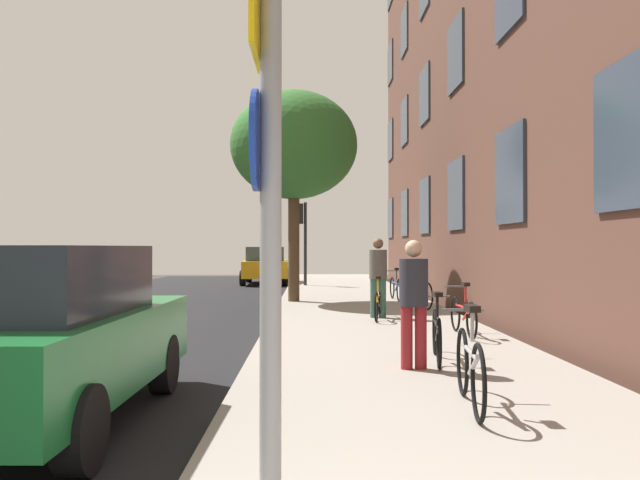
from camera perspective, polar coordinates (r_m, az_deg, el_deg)
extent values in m
plane|color=#332D28|center=(16.09, -8.99, -6.42)|extent=(41.80, 41.80, 0.00)
cube|color=black|center=(16.51, -16.27, -6.23)|extent=(7.00, 38.00, 0.01)
cube|color=gray|center=(15.97, 3.62, -6.25)|extent=(4.20, 38.00, 0.12)
cube|color=#513328|center=(16.85, 13.13, 19.47)|extent=(0.50, 27.00, 14.82)
cube|color=#2D3847|center=(7.97, 26.05, 8.67)|extent=(0.06, 1.56, 1.72)
cube|color=#2D3847|center=(11.81, 16.80, 5.61)|extent=(0.06, 1.56, 1.72)
cube|color=#2D3847|center=(15.81, 12.19, 4.02)|extent=(0.06, 1.56, 1.72)
cube|color=#2D3847|center=(19.88, 9.46, 3.05)|extent=(0.06, 1.56, 1.72)
cube|color=#2D3847|center=(23.98, 7.66, 2.42)|extent=(0.06, 1.56, 1.72)
cube|color=#2D3847|center=(28.10, 6.40, 1.97)|extent=(0.06, 1.56, 1.72)
cube|color=#2D3847|center=(16.45, 12.16, 16.09)|extent=(0.06, 1.56, 1.72)
cube|color=#2D3847|center=(20.39, 9.44, 12.78)|extent=(0.06, 1.56, 1.72)
cube|color=#2D3847|center=(24.41, 7.65, 10.54)|extent=(0.06, 1.56, 1.72)
cube|color=#2D3847|center=(28.47, 6.39, 8.93)|extent=(0.06, 1.56, 1.72)
cube|color=#2D3847|center=(25.31, 7.64, 18.23)|extent=(0.06, 1.56, 1.72)
cube|color=#2D3847|center=(29.24, 6.38, 15.61)|extent=(0.06, 1.56, 1.72)
cylinder|color=gray|center=(3.47, -4.49, 2.71)|extent=(0.12, 0.12, 3.40)
cube|color=yellow|center=(3.72, -5.78, 20.40)|extent=(0.03, 0.60, 0.60)
cylinder|color=#14339E|center=(3.52, -5.80, 8.93)|extent=(0.03, 0.56, 0.56)
cylinder|color=black|center=(24.78, -1.34, -0.34)|extent=(0.12, 0.12, 3.27)
cube|color=black|center=(24.81, -1.75, 2.39)|extent=(0.20, 0.24, 0.80)
sphere|color=#4B0707|center=(24.83, -2.01, 2.99)|extent=(0.16, 0.16, 0.16)
sphere|color=#523707|center=(24.81, -2.01, 2.39)|extent=(0.16, 0.16, 0.16)
sphere|color=green|center=(24.80, -2.01, 1.79)|extent=(0.16, 0.16, 0.16)
cylinder|color=#4C3823|center=(17.48, -2.38, -0.19)|extent=(0.31, 0.31, 3.28)
ellipsoid|color=#2D6628|center=(17.71, -2.38, 8.57)|extent=(3.53, 3.53, 3.00)
torus|color=black|center=(6.63, 12.77, -10.67)|extent=(0.11, 0.68, 0.68)
torus|color=black|center=(5.65, 14.14, -12.43)|extent=(0.11, 0.68, 0.68)
cylinder|color=#99999E|center=(6.11, 13.39, -9.75)|extent=(0.13, 0.85, 0.04)
cylinder|color=#99999E|center=(5.88, 13.75, -10.96)|extent=(0.10, 0.52, 0.28)
cylinder|color=#99999E|center=(5.93, 13.59, -7.56)|extent=(0.04, 0.04, 0.28)
cube|color=black|center=(5.91, 13.59, -6.02)|extent=(0.10, 0.24, 0.06)
cylinder|color=#4C4C4C|center=(6.56, 12.75, -6.19)|extent=(0.42, 0.07, 0.03)
torus|color=black|center=(9.03, 10.34, -8.16)|extent=(0.13, 0.63, 0.63)
torus|color=black|center=(7.96, 10.72, -9.18)|extent=(0.13, 0.63, 0.63)
cylinder|color=black|center=(8.47, 10.51, -7.47)|extent=(0.18, 0.92, 0.04)
cylinder|color=black|center=(8.21, 10.61, -8.24)|extent=(0.13, 0.56, 0.30)
cylinder|color=black|center=(8.28, 10.57, -5.94)|extent=(0.04, 0.04, 0.28)
cube|color=black|center=(8.27, 10.56, -4.84)|extent=(0.10, 0.24, 0.06)
cylinder|color=#4C4C4C|center=(8.98, 10.33, -5.02)|extent=(0.42, 0.09, 0.03)
torus|color=black|center=(11.55, 12.15, -6.54)|extent=(0.05, 0.62, 0.62)
torus|color=black|center=(10.50, 13.56, -7.13)|extent=(0.05, 0.62, 0.62)
cylinder|color=#B21E1E|center=(11.01, 12.82, -5.94)|extent=(0.05, 0.92, 0.04)
cylinder|color=#B21E1E|center=(10.75, 13.18, -6.48)|extent=(0.05, 0.56, 0.30)
cylinder|color=#B21E1E|center=(10.83, 13.03, -4.76)|extent=(0.04, 0.04, 0.28)
cube|color=black|center=(10.82, 13.03, -3.91)|extent=(0.10, 0.24, 0.06)
cylinder|color=#4C4C4C|center=(11.51, 12.15, -4.12)|extent=(0.42, 0.03, 0.03)
torus|color=black|center=(13.66, 5.49, -5.64)|extent=(0.16, 0.61, 0.62)
torus|color=black|center=(12.69, 5.12, -6.03)|extent=(0.16, 0.61, 0.62)
cylinder|color=#C68C19|center=(13.16, 5.31, -5.09)|extent=(0.20, 0.82, 0.04)
cylinder|color=#C68C19|center=(12.93, 5.22, -5.52)|extent=(0.14, 0.50, 0.27)
cylinder|color=#C68C19|center=(13.00, 5.25, -4.10)|extent=(0.04, 0.04, 0.28)
cube|color=black|center=(12.99, 5.25, -3.39)|extent=(0.10, 0.24, 0.06)
cylinder|color=#4C4C4C|center=(13.63, 5.49, -3.60)|extent=(0.42, 0.11, 0.03)
torus|color=black|center=(16.19, 8.21, -4.75)|extent=(0.19, 0.67, 0.67)
torus|color=black|center=(15.25, 9.66, -5.01)|extent=(0.19, 0.67, 0.67)
cylinder|color=#194C99|center=(15.71, 8.91, -4.20)|extent=(0.24, 0.86, 0.04)
cylinder|color=#194C99|center=(15.47, 9.28, -4.57)|extent=(0.16, 0.52, 0.29)
cylinder|color=#194C99|center=(15.55, 9.13, -3.31)|extent=(0.04, 0.04, 0.28)
cube|color=black|center=(15.54, 9.13, -2.72)|extent=(0.10, 0.24, 0.06)
cylinder|color=#4C4C4C|center=(16.16, 8.21, -2.93)|extent=(0.42, 0.12, 0.03)
torus|color=black|center=(18.58, 6.55, -4.30)|extent=(0.07, 0.63, 0.63)
torus|color=black|center=(17.52, 7.15, -4.52)|extent=(0.07, 0.63, 0.63)
cylinder|color=#194C99|center=(18.04, 6.84, -3.87)|extent=(0.08, 0.92, 0.04)
cylinder|color=#194C99|center=(17.78, 6.99, -4.17)|extent=(0.07, 0.56, 0.30)
cylinder|color=#194C99|center=(17.87, 6.93, -3.12)|extent=(0.04, 0.04, 0.28)
cube|color=black|center=(17.86, 6.93, -2.61)|extent=(0.10, 0.24, 0.06)
cylinder|color=#4C4C4C|center=(18.56, 6.55, -2.78)|extent=(0.42, 0.05, 0.03)
cylinder|color=maroon|center=(7.90, 7.85, -8.73)|extent=(0.15, 0.15, 0.77)
cylinder|color=maroon|center=(7.92, 9.10, -8.70)|extent=(0.15, 0.15, 0.77)
cylinder|color=#26262D|center=(7.84, 8.47, -3.81)|extent=(0.39, 0.39, 0.58)
sphere|color=tan|center=(7.83, 8.46, -0.77)|extent=(0.21, 0.21, 0.21)
cylinder|color=#33594C|center=(13.49, 4.89, -5.26)|extent=(0.15, 0.15, 0.82)
cylinder|color=#33594C|center=(13.51, 5.67, -5.26)|extent=(0.15, 0.15, 0.82)
cylinder|color=#4C4742|center=(13.46, 5.28, -2.20)|extent=(0.53, 0.53, 0.62)
sphere|color=brown|center=(13.45, 5.27, -0.31)|extent=(0.22, 0.22, 0.22)
cube|color=#19662D|center=(6.28, -23.68, -9.17)|extent=(1.81, 3.97, 0.70)
cube|color=#1E232D|center=(6.04, -24.38, -3.32)|extent=(1.50, 2.23, 0.60)
cylinder|color=black|center=(7.79, -25.47, -10.10)|extent=(0.22, 0.64, 0.64)
cylinder|color=black|center=(7.29, -13.95, -10.81)|extent=(0.22, 0.64, 0.64)
cylinder|color=black|center=(4.92, -20.84, -15.76)|extent=(0.22, 0.64, 0.64)
cube|color=orange|center=(27.70, -4.93, -2.59)|extent=(2.08, 4.33, 0.70)
cube|color=#384756|center=(27.47, -4.96, -1.25)|extent=(1.69, 2.45, 0.60)
cylinder|color=black|center=(29.14, -6.44, -3.18)|extent=(0.22, 0.64, 0.64)
cylinder|color=black|center=(29.02, -3.03, -3.20)|extent=(0.22, 0.64, 0.64)
cylinder|color=black|center=(26.44, -7.01, -3.44)|extent=(0.22, 0.64, 0.64)
cylinder|color=black|center=(26.31, -3.25, -3.46)|extent=(0.22, 0.64, 0.64)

